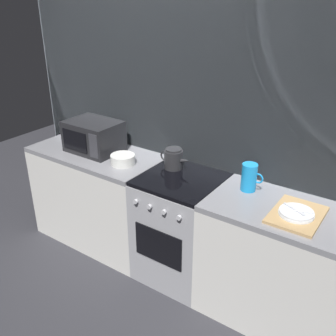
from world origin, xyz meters
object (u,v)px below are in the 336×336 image
(microwave, at_px, (94,136))
(pitcher, at_px, (249,177))
(kettle, at_px, (174,159))
(dish_pile, at_px, (297,214))
(mixing_bowl, at_px, (123,159))
(stove_unit, at_px, (180,228))

(microwave, distance_m, pitcher, 1.42)
(pitcher, bearing_deg, kettle, 179.79)
(dish_pile, bearing_deg, mixing_bowl, -179.40)
(kettle, distance_m, pitcher, 0.64)
(microwave, distance_m, kettle, 0.78)
(kettle, bearing_deg, stove_unit, -38.39)
(microwave, height_order, dish_pile, microwave)
(kettle, bearing_deg, mixing_bowl, -155.61)
(stove_unit, distance_m, dish_pile, 1.01)
(stove_unit, height_order, microwave, microwave)
(mixing_bowl, distance_m, dish_pile, 1.42)
(kettle, relative_size, dish_pile, 0.71)
(stove_unit, bearing_deg, dish_pile, -2.74)
(pitcher, bearing_deg, mixing_bowl, -170.52)
(stove_unit, xyz_separation_m, dish_pile, (0.89, -0.04, 0.47))
(mixing_bowl, xyz_separation_m, dish_pile, (1.42, 0.01, -0.02))
(microwave, relative_size, dish_pile, 1.15)
(microwave, distance_m, dish_pile, 1.82)
(microwave, xyz_separation_m, kettle, (0.77, 0.10, -0.05))
(kettle, height_order, mixing_bowl, kettle)
(stove_unit, xyz_separation_m, microwave, (-0.92, 0.02, 0.59))
(microwave, bearing_deg, pitcher, 3.86)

